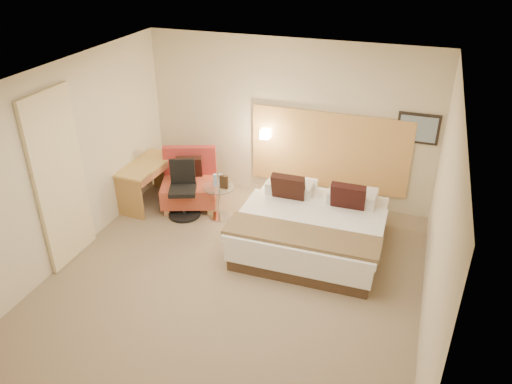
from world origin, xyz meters
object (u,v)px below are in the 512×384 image
(desk, at_px, (148,172))
(desk_chair, at_px, (183,194))
(lounge_chair, at_px, (190,184))
(side_table, at_px, (219,200))
(bed, at_px, (312,227))

(desk, xyz_separation_m, desk_chair, (0.72, -0.18, -0.20))
(desk_chair, bearing_deg, lounge_chair, 100.23)
(lounge_chair, relative_size, side_table, 1.99)
(bed, relative_size, desk, 1.74)
(desk, bearing_deg, desk_chair, -13.68)
(lounge_chair, xyz_separation_m, desk_chair, (0.07, -0.37, 0.01))
(lounge_chair, xyz_separation_m, side_table, (0.65, -0.27, -0.06))
(bed, relative_size, desk_chair, 2.26)
(side_table, height_order, desk_chair, desk_chair)
(bed, xyz_separation_m, desk_chair, (-2.17, 0.21, 0.06))
(desk_chair, bearing_deg, desk, 166.32)
(lounge_chair, height_order, side_table, lounge_chair)
(side_table, distance_m, desk_chair, 0.60)
(bed, height_order, desk, bed)
(side_table, bearing_deg, desk, 176.69)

